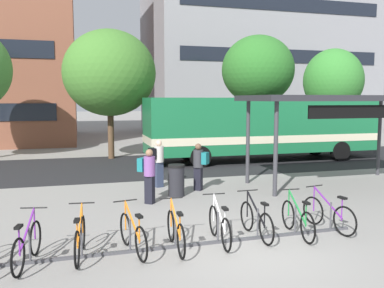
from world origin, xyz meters
name	(u,v)px	position (x,y,z in m)	size (l,w,h in m)	color
ground	(249,252)	(0.00, 0.00, 0.00)	(200.00, 200.00, 0.00)	gray
bus_lane_asphalt	(152,165)	(0.00, 11.41, 0.00)	(80.00, 7.20, 0.01)	#232326
city_bus	(265,126)	(5.84, 11.41, 1.78)	(12.04, 2.64, 3.20)	#196B3D
bike_rack	(153,246)	(-1.88, 0.62, 0.09)	(9.54, 0.28, 0.70)	#47474C
parked_bicycle_purple_2	(27,246)	(-4.30, 0.50, 0.38)	(0.54, 1.70, 0.99)	black
parked_bicycle_orange_3	(80,239)	(-3.34, 0.62, 0.38)	(0.52, 1.72, 0.99)	black
parked_bicycle_orange_4	(133,235)	(-2.30, 0.59, 0.38)	(0.53, 1.70, 0.99)	black
parked_bicycle_orange_5	(176,232)	(-1.42, 0.53, 0.38)	(0.52, 1.72, 0.99)	black
parked_bicycle_white_6	(219,226)	(-0.41, 0.66, 0.38)	(0.52, 1.72, 0.99)	black
parked_bicycle_black_7	(256,221)	(0.51, 0.78, 0.38)	(0.52, 1.72, 0.99)	black
parked_bicycle_green_8	(297,220)	(1.47, 0.62, 0.38)	(0.52, 1.72, 0.99)	black
parked_bicycle_purple_9	(328,214)	(2.40, 0.80, 0.38)	(0.54, 1.70, 0.99)	black
transit_shelter	(336,101)	(5.69, 5.33, 3.06)	(6.71, 3.04, 3.26)	#38383D
commuter_black_pack_0	(158,160)	(-0.62, 6.61, 0.98)	(0.58, 0.44, 1.69)	#2D3851
commuter_teal_pack_1	(199,164)	(0.64, 5.72, 0.93)	(0.60, 0.57, 1.62)	black
commuter_teal_pack_2	(148,172)	(-1.33, 4.44, 0.95)	(0.60, 0.57, 1.65)	black
trash_bin	(176,180)	(-0.31, 5.12, 0.52)	(0.55, 0.55, 1.03)	#232328
street_tree_0	(110,73)	(-1.67, 14.25, 4.47)	(4.78, 4.78, 6.71)	brown
street_tree_1	(258,70)	(7.75, 16.52, 4.97)	(4.57, 4.57, 7.14)	brown
street_tree_3	(333,81)	(13.65, 17.07, 4.38)	(4.03, 4.03, 6.56)	brown
building_right_wing	(254,0)	(13.31, 29.64, 12.55)	(20.24, 12.25, 25.10)	gray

